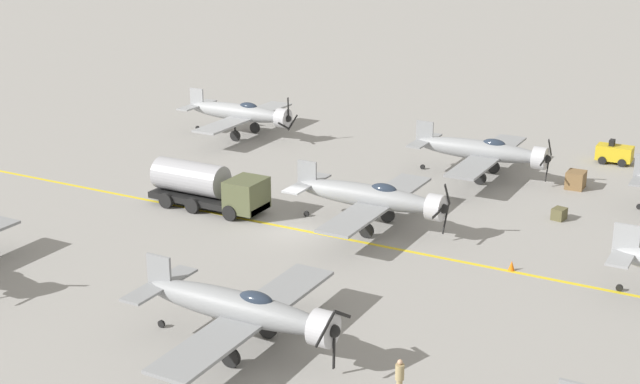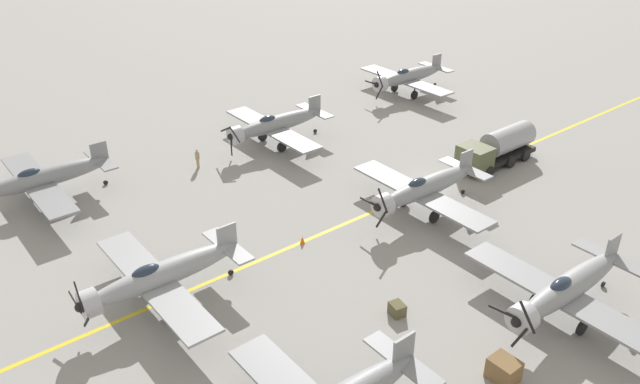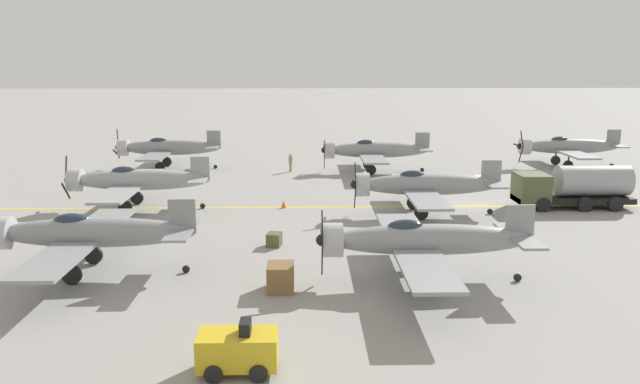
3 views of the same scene
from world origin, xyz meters
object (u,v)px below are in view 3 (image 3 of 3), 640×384
object	(u,v)px
traffic_cone	(284,204)
airplane_far_right	(166,148)
airplane_mid_center	(423,185)
supply_crate_mid_lane	(281,277)
airplane_far_center	(135,180)
supply_crate_by_tanker	(274,240)
ground_crew_walking	(290,162)
tow_tractor	(238,350)
airplane_mid_left	(421,240)
airplane_near_right	(567,147)
airplane_far_left	(88,233)
airplane_mid_right	(373,150)
fuel_tanker	(573,186)

from	to	relation	value
traffic_cone	airplane_far_right	bearing A→B (deg)	35.19
airplane_mid_center	supply_crate_mid_lane	size ratio (longest dim) A/B	8.38
airplane_far_center	supply_crate_by_tanker	world-z (taller)	airplane_far_center
ground_crew_walking	supply_crate_mid_lane	distance (m)	30.63
tow_tractor	supply_crate_by_tanker	world-z (taller)	tow_tractor
airplane_mid_left	airplane_near_right	size ratio (longest dim) A/B	1.00
airplane_near_right	airplane_far_center	xyz separation A→B (m)	(-16.52, 36.85, 0.00)
airplane_far_center	ground_crew_walking	world-z (taller)	airplane_far_center
airplane_mid_center	supply_crate_mid_lane	world-z (taller)	airplane_mid_center
airplane_far_left	supply_crate_by_tanker	distance (m)	9.80
airplane_near_right	airplane_mid_right	bearing A→B (deg)	87.97
airplane_mid_left	airplane_far_right	size ratio (longest dim) A/B	1.00
airplane_near_right	airplane_far_center	world-z (taller)	airplane_far_center
airplane_far_center	airplane_far_left	distance (m)	13.58
fuel_tanker	tow_tractor	distance (m)	31.12
airplane_mid_left	airplane_far_right	distance (m)	36.60
airplane_mid_left	airplane_far_right	xyz separation A→B (m)	(31.62, 18.43, 0.00)
airplane_mid_left	airplane_far_left	distance (m)	15.72
fuel_tanker	tow_tractor	size ratio (longest dim) A/B	3.08
airplane_mid_center	ground_crew_walking	size ratio (longest dim) A/B	7.14
airplane_mid_center	airplane_near_right	world-z (taller)	same
airplane_far_right	supply_crate_mid_lane	bearing A→B (deg)	-142.66
airplane_far_left	supply_crate_mid_lane	distance (m)	9.66
supply_crate_mid_lane	traffic_cone	xyz separation A→B (m)	(16.01, 0.40, -0.32)
airplane_mid_center	traffic_cone	distance (m)	9.72
airplane_mid_left	airplane_far_center	xyz separation A→B (m)	(15.08, 17.00, 0.00)
airplane_far_right	airplane_mid_right	bearing A→B (deg)	-79.23
airplane_near_right	supply_crate_mid_lane	distance (m)	41.79
airplane_far_right	traffic_cone	size ratio (longest dim) A/B	21.82
fuel_tanker	supply_crate_mid_lane	world-z (taller)	fuel_tanker
airplane_mid_left	airplane_near_right	distance (m)	37.32
airplane_far_right	supply_crate_mid_lane	size ratio (longest dim) A/B	8.38
airplane_mid_center	airplane_far_left	distance (m)	21.46
airplane_mid_center	fuel_tanker	bearing A→B (deg)	-95.56
tow_tractor	traffic_cone	distance (m)	23.51
airplane_mid_left	tow_tractor	world-z (taller)	airplane_mid_left
airplane_far_center	supply_crate_by_tanker	xyz separation A→B (m)	(-9.13, -9.98, -1.64)
airplane_far_left	fuel_tanker	bearing A→B (deg)	-61.62
airplane_mid_center	airplane_near_right	size ratio (longest dim) A/B	1.00
airplane_mid_left	airplane_mid_right	xyz separation A→B (m)	(29.49, -1.00, -0.00)
airplane_mid_left	tow_tractor	distance (m)	11.31
supply_crate_mid_lane	airplane_far_right	bearing A→B (deg)	20.31
airplane_near_right	ground_crew_walking	bearing A→B (deg)	85.56
tow_tractor	airplane_far_left	bearing A→B (deg)	39.30
airplane_near_right	airplane_far_left	distance (m)	46.49
airplane_mid_left	supply_crate_mid_lane	world-z (taller)	airplane_mid_left
airplane_near_right	supply_crate_mid_lane	size ratio (longest dim) A/B	8.38
airplane_far_left	traffic_cone	size ratio (longest dim) A/B	21.82
supply_crate_by_tanker	traffic_cone	size ratio (longest dim) A/B	1.61
airplane_mid_right	airplane_far_left	distance (m)	32.50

